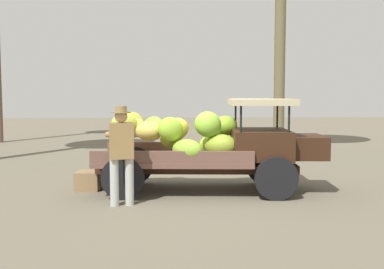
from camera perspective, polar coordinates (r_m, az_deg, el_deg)
ground_plane at (r=9.40m, az=2.08°, el=-6.83°), size 60.00×60.00×0.00m
truck at (r=9.13m, az=2.55°, el=-1.20°), size 4.54×1.96×1.84m
farmer at (r=7.99m, az=-8.75°, el=-1.83°), size 0.53×0.49×1.73m
wooden_crate at (r=9.60m, az=-12.69°, el=-5.57°), size 0.51×0.57×0.37m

